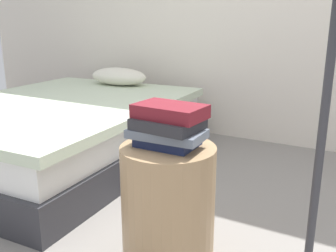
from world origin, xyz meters
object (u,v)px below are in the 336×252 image
at_px(bed, 63,129).
at_px(book_navy, 168,141).
at_px(book_charcoal, 168,124).
at_px(book_slate, 168,134).
at_px(book_maroon, 170,111).
at_px(side_table, 168,209).

height_order(bed, book_navy, bed).
height_order(bed, book_charcoal, book_charcoal).
distance_m(book_slate, book_maroon, 0.09).
xyz_separation_m(bed, book_slate, (1.36, -0.79, 0.37)).
height_order(bed, side_table, bed).
bearing_deg(book_slate, book_navy, 114.54).
bearing_deg(bed, book_maroon, -32.45).
xyz_separation_m(book_navy, book_slate, (0.01, -0.02, 0.04)).
bearing_deg(side_table, book_maroon, 53.61).
bearing_deg(book_slate, book_charcoal, 109.96).
bearing_deg(book_maroon, book_slate, -95.73).
distance_m(book_navy, book_charcoal, 0.08).
bearing_deg(book_charcoal, book_navy, 124.10).
xyz_separation_m(book_navy, book_charcoal, (0.01, -0.01, 0.08)).
bearing_deg(book_navy, book_charcoal, -60.57).
distance_m(bed, book_navy, 1.59).
xyz_separation_m(bed, book_charcoal, (1.35, -0.78, 0.41)).
bearing_deg(book_slate, side_table, 104.90).
height_order(book_navy, book_charcoal, book_charcoal).
bearing_deg(book_charcoal, book_slate, -63.70).
relative_size(bed, book_slate, 7.08).
relative_size(book_slate, book_maroon, 1.09).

